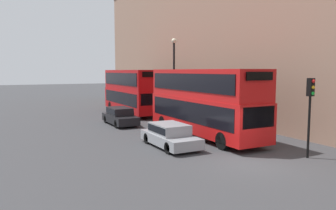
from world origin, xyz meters
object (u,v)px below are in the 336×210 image
(car_hatchback, at_px, (120,116))
(pedestrian, at_px, (179,109))
(bus_second_in_queue, at_px, (131,90))
(traffic_light, at_px, (310,101))
(car_dark_sedan, at_px, (170,135))
(bus_leading, at_px, (203,100))

(car_hatchback, distance_m, pedestrian, 6.28)
(bus_second_in_queue, height_order, traffic_light, bus_second_in_queue)
(car_dark_sedan, bearing_deg, traffic_light, -46.86)
(car_dark_sedan, xyz_separation_m, car_hatchback, (0.00, 8.78, 0.02))
(bus_second_in_queue, xyz_separation_m, car_hatchback, (-3.40, -6.20, -1.71))
(car_hatchback, bearing_deg, bus_second_in_queue, 61.25)
(pedestrian, bearing_deg, bus_second_in_queue, 118.82)
(car_hatchback, bearing_deg, traffic_light, -70.38)
(bus_leading, bearing_deg, bus_second_in_queue, 90.00)
(bus_second_in_queue, xyz_separation_m, car_dark_sedan, (-3.40, -14.98, -1.74))
(bus_leading, distance_m, bus_second_in_queue, 13.29)
(pedestrian, bearing_deg, car_hatchback, -169.43)
(car_dark_sedan, bearing_deg, bus_leading, 26.43)
(bus_second_in_queue, bearing_deg, bus_leading, -90.00)
(car_dark_sedan, distance_m, pedestrian, 11.70)
(bus_leading, relative_size, traffic_light, 2.63)
(traffic_light, bearing_deg, bus_leading, 103.14)
(car_dark_sedan, bearing_deg, bus_second_in_queue, 77.21)
(bus_second_in_queue, bearing_deg, traffic_light, -85.36)
(car_dark_sedan, distance_m, traffic_light, 7.71)
(bus_second_in_queue, distance_m, car_hatchback, 7.27)
(car_hatchback, relative_size, pedestrian, 2.51)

